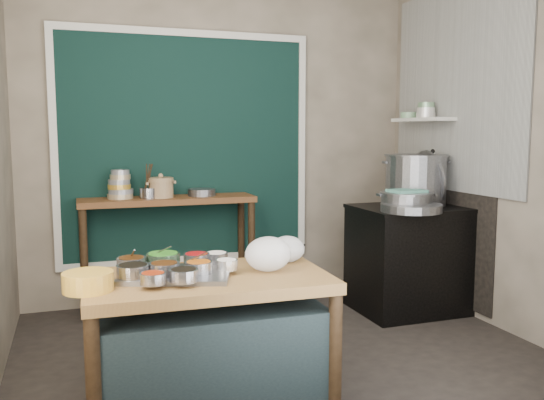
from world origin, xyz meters
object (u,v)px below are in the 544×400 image
object	(u,v)px
yellow_basin	(88,282)
saucepan	(274,252)
back_counter	(169,253)
steamer	(406,201)
stock_pot	(416,180)
condiment_tray	(176,274)
prep_table	(209,345)
ceramic_crock	(161,189)
utensil_cup	(149,193)
stove_block	(410,260)

from	to	relation	value
yellow_basin	saucepan	xyz separation A→B (m)	(1.03, 0.29, 0.01)
back_counter	yellow_basin	world-z (taller)	back_counter
steamer	stock_pot	bearing A→B (deg)	45.59
yellow_basin	condiment_tray	bearing A→B (deg)	17.28
prep_table	ceramic_crock	xyz separation A→B (m)	(0.04, 1.91, 0.65)
utensil_cup	prep_table	bearing A→B (deg)	-88.14
back_counter	saucepan	world-z (taller)	back_counter
prep_table	utensil_cup	world-z (taller)	utensil_cup
prep_table	ceramic_crock	distance (m)	2.01
stove_block	steamer	xyz separation A→B (m)	(-0.15, -0.15, 0.52)
ceramic_crock	stock_pot	bearing A→B (deg)	-16.72
stove_block	stock_pot	bearing A→B (deg)	45.95
utensil_cup	stock_pot	xyz separation A→B (m)	(2.15, -0.59, 0.10)
stove_block	utensil_cup	size ratio (longest dim) A/B	6.14
condiment_tray	steamer	distance (m)	2.25
back_counter	saucepan	bearing A→B (deg)	-79.18
condiment_tray	yellow_basin	world-z (taller)	yellow_basin
stove_block	ceramic_crock	xyz separation A→B (m)	(-1.96, 0.71, 0.60)
ceramic_crock	saucepan	bearing A→B (deg)	-77.21
prep_table	stock_pot	world-z (taller)	stock_pot
stove_block	ceramic_crock	world-z (taller)	ceramic_crock
utensil_cup	steamer	world-z (taller)	utensil_cup
condiment_tray	ceramic_crock	world-z (taller)	ceramic_crock
back_counter	ceramic_crock	bearing A→B (deg)	-157.86
yellow_basin	stock_pot	distance (m)	3.04
back_counter	saucepan	distance (m)	1.80
stove_block	back_counter	bearing A→B (deg)	158.98
ceramic_crock	steamer	bearing A→B (deg)	-25.52
stock_pot	utensil_cup	bearing A→B (deg)	164.57
stove_block	steamer	distance (m)	0.57
prep_table	ceramic_crock	bearing A→B (deg)	90.41
back_counter	ceramic_crock	size ratio (longest dim) A/B	6.61
condiment_tray	stock_pot	world-z (taller)	stock_pot
saucepan	yellow_basin	bearing A→B (deg)	175.24
steamer	back_counter	bearing A→B (deg)	153.15
steamer	yellow_basin	bearing A→B (deg)	-154.90
stove_block	condiment_tray	xyz separation A→B (m)	(-2.16, -1.16, 0.34)
saucepan	steamer	xyz separation A→B (m)	(1.41, 0.85, 0.14)
ceramic_crock	steamer	world-z (taller)	ceramic_crock
stove_block	ceramic_crock	size ratio (longest dim) A/B	4.11
stove_block	utensil_cup	distance (m)	2.25
stock_pot	steamer	distance (m)	0.37
back_counter	saucepan	size ratio (longest dim) A/B	6.89
yellow_basin	ceramic_crock	size ratio (longest dim) A/B	1.08
stove_block	condiment_tray	distance (m)	2.48
prep_table	utensil_cup	distance (m)	1.98
stove_block	yellow_basin	size ratio (longest dim) A/B	3.81
condiment_tray	saucepan	xyz separation A→B (m)	(0.59, 0.15, 0.05)
saucepan	back_counter	bearing A→B (deg)	80.30
condiment_tray	yellow_basin	bearing A→B (deg)	-162.72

